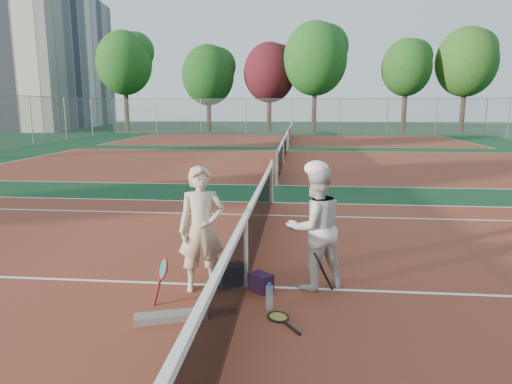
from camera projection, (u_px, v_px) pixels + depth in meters
The scene contains 24 objects.
ground at pixel (246, 287), 6.21m from camera, with size 130.00×130.00×0.00m, color #0E331A.
court_main at pixel (246, 286), 6.21m from camera, with size 23.77×10.97×0.01m, color maroon.
court_far_a at pixel (283, 163), 19.41m from camera, with size 23.77×10.97×0.01m, color maroon.
court_far_b at pixel (290, 140), 32.62m from camera, with size 23.77×10.97×0.01m, color maroon.
net_main at pixel (246, 251), 6.12m from camera, with size 0.10×10.98×1.02m, color black, non-canonical shape.
net_far_a at pixel (283, 152), 19.32m from camera, with size 0.10×10.98×1.02m, color black, non-canonical shape.
net_far_b at pixel (290, 133), 32.52m from camera, with size 0.10×10.98×1.02m, color black, non-canonical shape.
fence_back at pixel (292, 116), 39.18m from camera, with size 32.00×0.06×3.00m, color slate, non-canonical shape.
apartment_block at pixel (42, 59), 50.48m from camera, with size 10.00×22.00×15.00m, color beige.
player_a at pixel (202, 229), 5.97m from camera, with size 0.61×0.40×1.67m, color #C1AF96.
player_b at pixel (315, 228), 6.06m from camera, with size 0.81×0.63×1.67m, color silver.
racket_red at pixel (163, 281), 5.64m from camera, with size 0.20×0.27×0.58m, color maroon, non-canonical shape.
racket_black_held at pixel (317, 271), 6.02m from camera, with size 0.30×0.27×0.55m, color black, non-canonical shape.
racket_spare at pixel (278, 317), 5.29m from camera, with size 0.60×0.27×0.03m, color black, non-canonical shape.
sports_bag_navy at pixel (231, 275), 6.25m from camera, with size 0.37×0.25×0.29m, color black.
sports_bag_purple at pixel (261, 283), 6.04m from camera, with size 0.30×0.21×0.24m, color black.
net_cover_canvas at pixel (171, 317), 5.23m from camera, with size 0.83×0.19×0.09m, color slate.
water_bottle at pixel (269, 298), 5.49m from camera, with size 0.09×0.09×0.30m, color #ACC2DA.
tree_back_0 at pixel (124, 63), 42.72m from camera, with size 5.17×5.17×9.33m.
tree_back_1 at pixel (208, 75), 42.67m from camera, with size 4.87×4.87×8.03m.
tree_back_maroon at pixel (269, 73), 42.40m from camera, with size 4.81×4.81×8.21m.
tree_back_3 at pixel (315, 59), 40.44m from camera, with size 5.65×5.65×9.75m.
tree_back_4 at pixel (407, 68), 40.47m from camera, with size 4.39×4.39×8.27m.
tree_back_5 at pixel (467, 62), 40.38m from camera, with size 5.32×5.32×9.29m.
Camera 1 is at (0.70, -5.82, 2.43)m, focal length 32.00 mm.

